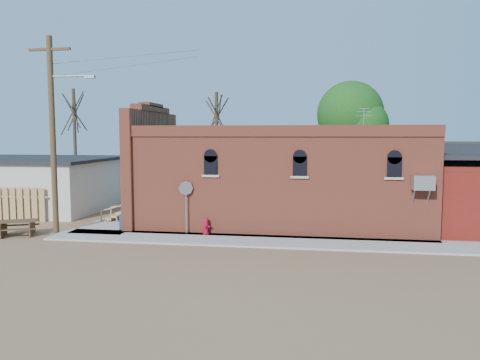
# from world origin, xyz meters

# --- Properties ---
(ground) EXTENTS (120.00, 120.00, 0.00)m
(ground) POSITION_xyz_m (0.00, 0.00, 0.00)
(ground) COLOR brown
(ground) RESTS_ON ground
(sidewalk_south) EXTENTS (19.00, 2.20, 0.08)m
(sidewalk_south) POSITION_xyz_m (1.50, 0.90, 0.04)
(sidewalk_south) COLOR #9E9991
(sidewalk_south) RESTS_ON ground
(sidewalk_west) EXTENTS (2.60, 10.00, 0.08)m
(sidewalk_west) POSITION_xyz_m (-6.30, 6.00, 0.04)
(sidewalk_west) COLOR #9E9991
(sidewalk_west) RESTS_ON ground
(brick_bar) EXTENTS (16.40, 7.97, 6.30)m
(brick_bar) POSITION_xyz_m (1.64, 5.49, 2.34)
(brick_bar) COLOR #B14D36
(brick_bar) RESTS_ON ground
(red_shed) EXTENTS (5.40, 6.40, 4.30)m
(red_shed) POSITION_xyz_m (11.50, 5.50, 2.27)
(red_shed) COLOR #5C1C0F
(red_shed) RESTS_ON ground
(wood_fence) EXTENTS (5.20, 0.10, 1.80)m
(wood_fence) POSITION_xyz_m (-12.80, 3.80, 0.90)
(wood_fence) COLOR #A16C48
(wood_fence) RESTS_ON ground
(utility_pole) EXTENTS (3.12, 0.26, 9.00)m
(utility_pole) POSITION_xyz_m (-8.14, 1.20, 4.77)
(utility_pole) COLOR #44321B
(utility_pole) RESTS_ON ground
(tree_bare_near) EXTENTS (2.80, 2.80, 7.65)m
(tree_bare_near) POSITION_xyz_m (-3.00, 13.00, 5.96)
(tree_bare_near) COLOR #433426
(tree_bare_near) RESTS_ON ground
(tree_bare_far) EXTENTS (2.80, 2.80, 8.16)m
(tree_bare_far) POSITION_xyz_m (-14.00, 14.00, 6.36)
(tree_bare_far) COLOR #433426
(tree_bare_far) RESTS_ON ground
(tree_leafy) EXTENTS (4.40, 4.40, 8.15)m
(tree_leafy) POSITION_xyz_m (6.00, 13.50, 5.93)
(tree_leafy) COLOR #433426
(tree_leafy) RESTS_ON ground
(fire_hydrant) EXTENTS (0.43, 0.42, 0.73)m
(fire_hydrant) POSITION_xyz_m (-1.19, 1.80, 0.44)
(fire_hydrant) COLOR #9F091F
(fire_hydrant) RESTS_ON sidewalk_south
(stop_sign) EXTENTS (0.61, 0.32, 2.41)m
(stop_sign) POSITION_xyz_m (-2.12, 1.80, 1.93)
(stop_sign) COLOR #97989D
(stop_sign) RESTS_ON sidewalk_south
(trash_barrel) EXTENTS (0.60, 0.60, 0.72)m
(trash_barrel) POSITION_xyz_m (-5.30, 2.24, 0.44)
(trash_barrel) COLOR navy
(trash_barrel) RESTS_ON sidewalk_west
(picnic_table) EXTENTS (2.03, 1.82, 0.70)m
(picnic_table) POSITION_xyz_m (-9.68, 0.50, 0.46)
(picnic_table) COLOR #4C321E
(picnic_table) RESTS_ON ground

